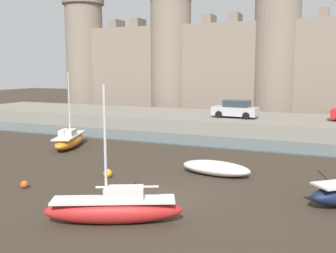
# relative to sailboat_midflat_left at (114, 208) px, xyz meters

# --- Properties ---
(ground_plane) EXTENTS (160.00, 160.00, 0.00)m
(ground_plane) POSITION_rel_sailboat_midflat_left_xyz_m (0.65, 3.47, -0.56)
(ground_plane) COLOR #382D23
(water_channel) EXTENTS (80.00, 4.50, 0.10)m
(water_channel) POSITION_rel_sailboat_midflat_left_xyz_m (0.65, 17.28, -0.51)
(water_channel) COLOR #47565B
(water_channel) RESTS_ON ground
(quay_road) EXTENTS (65.61, 10.00, 1.31)m
(quay_road) POSITION_rel_sailboat_midflat_left_xyz_m (0.65, 24.53, 0.09)
(quay_road) COLOR gray
(quay_road) RESTS_ON ground
(castle) EXTENTS (59.45, 5.84, 18.74)m
(castle) POSITION_rel_sailboat_midflat_left_xyz_m (0.65, 35.63, 6.42)
(castle) COLOR gray
(castle) RESTS_ON ground
(sailboat_midflat_left) EXTENTS (5.17, 3.28, 5.18)m
(sailboat_midflat_left) POSITION_rel_sailboat_midflat_left_xyz_m (0.00, 0.00, 0.00)
(sailboat_midflat_left) COLOR red
(sailboat_midflat_left) RESTS_ON ground
(rowboat_foreground_centre) EXTENTS (4.01, 1.92, 0.76)m
(rowboat_foreground_centre) POSITION_rel_sailboat_midflat_left_xyz_m (1.56, 8.05, -0.17)
(rowboat_foreground_centre) COLOR silver
(rowboat_foreground_centre) RESTS_ON ground
(sailboat_midflat_right) EXTENTS (3.17, 5.25, 5.55)m
(sailboat_midflat_right) POSITION_rel_sailboat_midflat_left_xyz_m (-10.58, 11.21, -0.01)
(sailboat_midflat_right) COLOR orange
(sailboat_midflat_right) RESTS_ON ground
(mooring_buoy_mid_mud) EXTENTS (0.46, 0.46, 0.46)m
(mooring_buoy_mid_mud) POSITION_rel_sailboat_midflat_left_xyz_m (-3.57, 5.25, -0.33)
(mooring_buoy_mid_mud) COLOR orange
(mooring_buoy_mid_mud) RESTS_ON ground
(mooring_buoy_near_shore) EXTENTS (0.37, 0.37, 0.37)m
(mooring_buoy_near_shore) POSITION_rel_sailboat_midflat_left_xyz_m (-6.28, 2.04, -0.38)
(mooring_buoy_near_shore) COLOR #E04C1E
(mooring_buoy_near_shore) RESTS_ON ground
(car_quay_east) EXTENTS (4.20, 2.07, 1.62)m
(car_quay_east) POSITION_rel_sailboat_midflat_left_xyz_m (-1.06, 23.23, 1.53)
(car_quay_east) COLOR #B2B5B7
(car_quay_east) RESTS_ON quay_road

